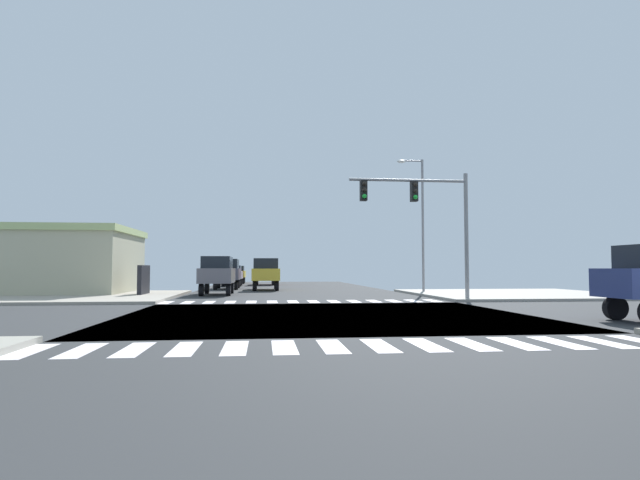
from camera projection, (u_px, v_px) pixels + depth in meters
name	position (u px, v px, depth m)	size (l,w,h in m)	color
ground	(326.00, 316.00, 18.17)	(90.00, 90.00, 0.05)	#303234
sidewalk_corner_ne	(516.00, 294.00, 31.49)	(12.00, 12.00, 0.14)	#A09B91
sidewalk_corner_nw	(66.00, 297.00, 28.68)	(12.00, 12.00, 0.14)	#A39A8C
crosswalk_near	(356.00, 346.00, 10.89)	(13.50, 2.00, 0.01)	white
crosswalk_far	(303.00, 302.00, 25.39)	(13.50, 2.00, 0.01)	white
traffic_signal_mast	(421.00, 206.00, 25.82)	(6.02, 0.55, 6.38)	gray
street_lamp	(419.00, 214.00, 34.08)	(1.78, 0.32, 8.77)	gray
bank_building	(25.00, 261.00, 32.29)	(14.49, 8.28, 4.15)	#B0AD8E
sedan_nearside_1	(232.00, 274.00, 47.76)	(1.80, 4.30, 1.88)	black
pickup_crossing_1	(266.00, 273.00, 38.88)	(2.00, 5.10, 2.35)	black
suv_leading_2	(217.00, 272.00, 32.15)	(1.96, 4.60, 2.34)	black
pickup_trailing_2	(265.00, 272.00, 51.17)	(2.00, 5.10, 2.35)	black
sedan_middle_2	(237.00, 273.00, 55.53)	(1.80, 4.30, 1.88)	black
suv_outer_3	(227.00, 271.00, 41.03)	(1.96, 4.60, 2.34)	black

